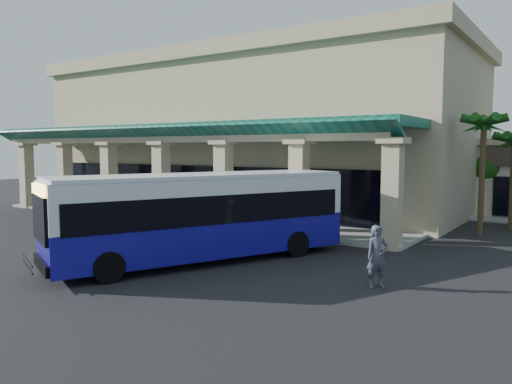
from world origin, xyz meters
The scene contains 8 objects.
ground centered at (0.00, 0.00, 0.00)m, with size 110.00×110.00×0.00m, color black.
main_building centered at (-8.00, 16.00, 5.67)m, with size 30.80×14.80×11.35m, color tan, non-canonical shape.
arcade centered at (-8.00, 6.80, 2.85)m, with size 30.00×6.20×5.70m, color #0D4E3E, non-canonical shape.
palm_0 centered at (8.50, 11.00, 3.30)m, with size 2.40×2.40×6.60m, color #144412, non-canonical shape.
palm_2 centered at (-22.50, 6.50, 3.10)m, with size 2.40×2.40×6.20m, color #144412, non-canonical shape.
broadleaf_tree centered at (7.50, 19.00, 2.41)m, with size 2.60×2.60×4.81m, color #143F0E, non-canonical shape.
transit_bus centered at (0.79, -1.00, 1.67)m, with size 2.78×11.97×3.34m, color #16108D, non-canonical shape.
pedestrian centered at (7.58, -0.74, 0.97)m, with size 0.71×0.46×1.93m, color #424554.
Camera 1 is at (12.95, -15.41, 4.30)m, focal length 35.00 mm.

